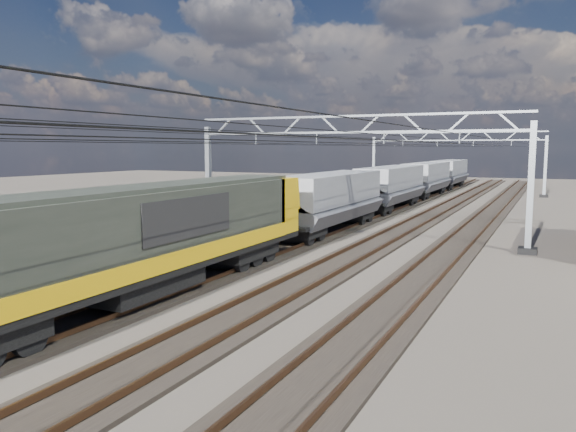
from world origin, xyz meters
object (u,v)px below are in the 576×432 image
at_px(catenary_gantry_far, 454,160).
at_px(hopper_wagon_third, 426,177).
at_px(hopper_wagon_fourth, 449,172).
at_px(hopper_wagon_mid, 391,184).
at_px(hopper_wagon_lead, 330,197).
at_px(catenary_gantry_mid, 349,172).
at_px(locomotive, 140,235).

xyz_separation_m(catenary_gantry_far, hopper_wagon_third, (-2.00, -5.36, -1.67)).
bearing_deg(hopper_wagon_fourth, hopper_wagon_mid, -90.00).
height_order(hopper_wagon_lead, hopper_wagon_mid, same).
xyz_separation_m(hopper_wagon_mid, hopper_wagon_fourth, (0.00, 28.40, 0.00)).
relative_size(catenary_gantry_far, hopper_wagon_lead, 1.53).
xyz_separation_m(catenary_gantry_far, hopper_wagon_lead, (-2.00, -33.76, -1.67)).
bearing_deg(hopper_wagon_mid, hopper_wagon_fourth, 90.00).
height_order(catenary_gantry_mid, hopper_wagon_third, catenary_gantry_mid).
xyz_separation_m(locomotive, hopper_wagon_lead, (-0.00, 17.70, -0.09)).
xyz_separation_m(catenary_gantry_mid, hopper_wagon_third, (-2.00, 30.64, -1.67)).
relative_size(locomotive, hopper_wagon_mid, 1.62).
relative_size(catenary_gantry_mid, locomotive, 0.94).
xyz_separation_m(catenary_gantry_far, hopper_wagon_mid, (-2.00, -19.56, -1.67)).
xyz_separation_m(catenary_gantry_far, locomotive, (-2.00, -51.46, -1.58)).
xyz_separation_m(catenary_gantry_mid, hopper_wagon_fourth, (-2.00, 44.84, -1.67)).
bearing_deg(catenary_gantry_far, catenary_gantry_mid, -90.00).
bearing_deg(catenary_gantry_far, hopper_wagon_lead, -93.39).
height_order(hopper_wagon_lead, hopper_wagon_third, same).
bearing_deg(locomotive, hopper_wagon_fourth, 90.00).
relative_size(locomotive, hopper_wagon_fourth, 1.62).
bearing_deg(hopper_wagon_lead, catenary_gantry_mid, -48.19).
height_order(locomotive, hopper_wagon_lead, locomotive).
relative_size(hopper_wagon_lead, hopper_wagon_third, 1.00).
relative_size(catenary_gantry_far, hopper_wagon_third, 1.53).
relative_size(locomotive, hopper_wagon_lead, 1.62).
xyz_separation_m(locomotive, hopper_wagon_fourth, (-0.00, 60.30, -0.09)).
height_order(catenary_gantry_far, hopper_wagon_mid, catenary_gantry_far).
bearing_deg(hopper_wagon_lead, locomotive, -90.00).
relative_size(catenary_gantry_mid, hopper_wagon_fourth, 1.53).
bearing_deg(hopper_wagon_third, locomotive, -90.00).
bearing_deg(hopper_wagon_third, hopper_wagon_fourth, 90.00).
distance_m(locomotive, hopper_wagon_mid, 31.90).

